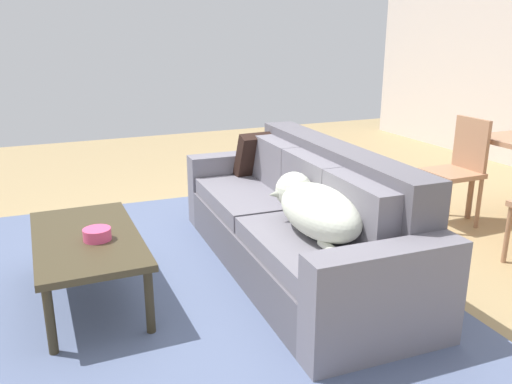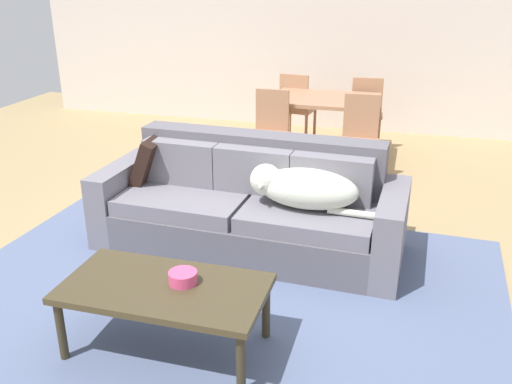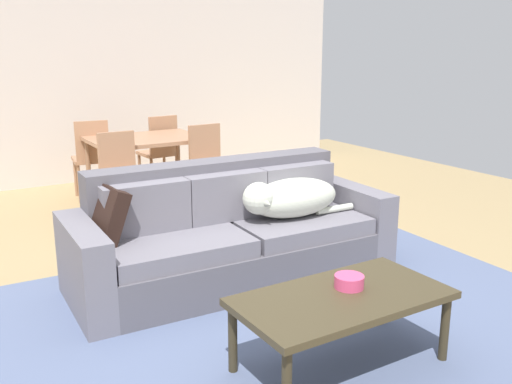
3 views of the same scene
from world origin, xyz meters
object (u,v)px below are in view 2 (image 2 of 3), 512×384
dining_table (325,104)px  dining_chair_near_left (270,129)px  couch (251,207)px  dining_chair_far_right (366,110)px  dog_on_left_cushion (302,188)px  dining_chair_far_left (296,106)px  coffee_table (165,292)px  bowl_on_coffee_table (183,277)px  dining_chair_near_right (359,136)px  throw_pillow_by_left_arm (149,160)px

dining_table → dining_chair_near_left: bearing=-129.0°
couch → dining_chair_far_right: bearing=80.0°
dining_chair_near_left → dining_chair_far_right: size_ratio=1.01×
dog_on_left_cushion → dining_chair_far_left: (-0.66, 2.95, -0.09)m
coffee_table → dining_chair_near_left: 3.08m
bowl_on_coffee_table → dining_chair_near_right: size_ratio=0.18×
coffee_table → dining_table: bearing=85.1°
dog_on_left_cushion → dining_table: size_ratio=0.80×
dining_chair_far_left → dining_table: bearing=136.7°
dining_chair_near_left → dining_chair_near_right: bearing=-0.5°
dog_on_left_cushion → dining_chair_near_left: bearing=113.6°
dining_chair_far_right → throw_pillow_by_left_arm: bearing=57.2°
dining_chair_far_left → dining_chair_far_right: 0.86m
coffee_table → bowl_on_coffee_table: size_ratio=7.09×
bowl_on_coffee_table → dog_on_left_cushion: bearing=70.3°
dining_chair_near_left → coffee_table: bearing=-87.0°
couch → dining_chair_near_left: bearing=101.5°
dining_chair_far_left → coffee_table: bearing=99.7°
dog_on_left_cushion → dining_chair_far_right: (0.20, 3.03, -0.10)m
dining_chair_near_right → dining_table: bearing=124.8°
coffee_table → dining_table: dining_table is taller
coffee_table → dining_chair_far_right: bearing=80.4°
throw_pillow_by_left_arm → dining_chair_near_left: dining_chair_near_left is taller
coffee_table → dining_chair_far_left: 4.23m
dining_table → dining_chair_near_right: 0.78m
bowl_on_coffee_table → dining_table: (0.22, 3.62, 0.21)m
throw_pillow_by_left_arm → coffee_table: (0.80, -1.49, -0.23)m
dog_on_left_cushion → dining_chair_far_left: bearing=104.8°
couch → dining_table: size_ratio=2.07×
dog_on_left_cushion → bowl_on_coffee_table: bearing=-107.5°
couch → dining_chair_near_right: size_ratio=2.64×
dog_on_left_cushion → bowl_on_coffee_table: dog_on_left_cushion is taller
couch → throw_pillow_by_left_arm: couch is taller
couch → bowl_on_coffee_table: bearing=-88.0°
coffee_table → bowl_on_coffee_table: 0.14m
dog_on_left_cushion → throw_pillow_by_left_arm: 1.35m
couch → throw_pillow_by_left_arm: size_ratio=6.34×
couch → dining_chair_far_left: bearing=96.8°
dining_table → dog_on_left_cushion: bearing=-84.9°
couch → dining_chair_far_left: (-0.23, 2.82, 0.18)m
couch → bowl_on_coffee_table: 1.36m
dining_table → dining_chair_near_left: 0.79m
dining_chair_near_right → dining_chair_far_right: bearing=90.2°
dining_chair_far_right → dining_chair_far_left: bearing=0.9°
bowl_on_coffee_table → dining_chair_near_left: dining_chair_near_left is taller
dog_on_left_cushion → bowl_on_coffee_table: 1.30m
dining_chair_far_left → throw_pillow_by_left_arm: bearing=84.1°
dining_chair_near_left → dining_chair_far_right: (0.90, 1.24, -0.02)m
dining_table → dining_chair_far_right: size_ratio=1.30×
coffee_table → dining_chair_near_left: bearing=93.2°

